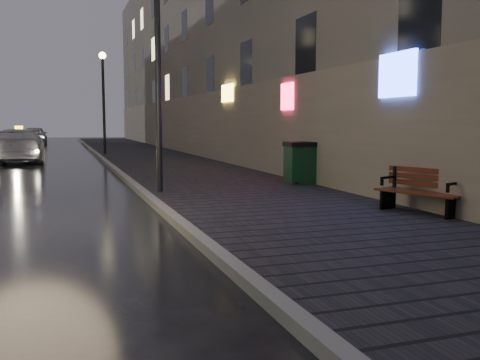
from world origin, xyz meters
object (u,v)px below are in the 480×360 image
at_px(lamp_near, 158,52).
at_px(bench, 421,191).
at_px(taxi_mid, 20,146).
at_px(car_far, 35,136).
at_px(lamp_far, 103,90).
at_px(trash_bin, 300,162).

height_order(lamp_near, bench, lamp_near).
bearing_deg(taxi_mid, bench, 112.80).
height_order(lamp_near, car_far, lamp_near).
relative_size(lamp_far, car_far, 1.21).
distance_m(trash_bin, taxi_mid, 15.33).
bearing_deg(taxi_mid, car_far, -90.91).
bearing_deg(lamp_far, taxi_mid, -148.44).
relative_size(bench, car_far, 0.40).
xyz_separation_m(lamp_far, car_far, (-4.06, 16.93, -2.75)).
height_order(taxi_mid, car_far, taxi_mid).
relative_size(bench, taxi_mid, 0.33).
relative_size(lamp_near, car_far, 1.21).
bearing_deg(trash_bin, bench, -85.29).
bearing_deg(lamp_far, car_far, 103.50).
bearing_deg(bench, lamp_far, 80.77).
relative_size(lamp_far, trash_bin, 4.59).
relative_size(lamp_near, lamp_far, 1.00).
bearing_deg(lamp_near, lamp_far, 90.00).
distance_m(lamp_far, trash_bin, 16.29).
distance_m(lamp_far, bench, 21.23).
xyz_separation_m(lamp_near, lamp_far, (0.00, 16.00, 0.00)).
height_order(lamp_near, taxi_mid, lamp_near).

